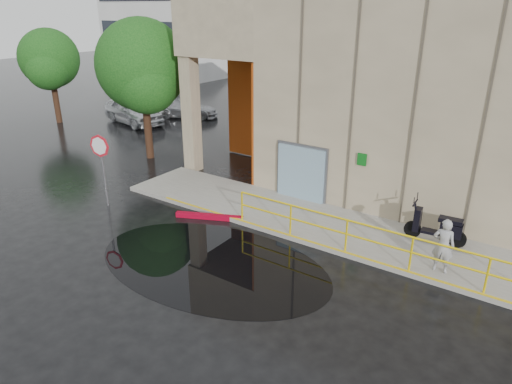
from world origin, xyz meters
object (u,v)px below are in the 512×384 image
at_px(person, 443,246).
at_px(stop_sign, 101,155).
at_px(red_curb, 209,217).
at_px(car_b, 137,106).
at_px(car_c, 186,108).
at_px(car_a, 133,111).
at_px(scooter, 438,218).
at_px(tree_near, 143,69).
at_px(tree_far, 49,61).

distance_m(person, stop_sign, 11.64).
distance_m(red_curb, car_b, 17.29).
distance_m(red_curb, car_c, 16.08).
relative_size(car_a, car_b, 1.14).
bearing_deg(scooter, car_c, 150.48).
relative_size(red_curb, tree_near, 0.37).
bearing_deg(car_c, stop_sign, -174.26).
bearing_deg(tree_far, tree_near, -9.96).
bearing_deg(tree_far, person, -10.73).
xyz_separation_m(person, scooter, (-0.56, 1.62, 0.03)).
relative_size(scooter, stop_sign, 0.68).
distance_m(stop_sign, car_c, 14.76).
bearing_deg(car_b, scooter, -105.81).
bearing_deg(tree_near, tree_far, 170.04).
height_order(stop_sign, tree_far, tree_far).
bearing_deg(tree_near, car_a, 144.41).
bearing_deg(car_c, car_a, 128.64).
relative_size(scooter, car_a, 0.39).
bearing_deg(car_c, person, -144.26).
relative_size(person, car_c, 0.37).
distance_m(red_curb, tree_near, 8.76).
distance_m(scooter, tree_near, 14.20).
xyz_separation_m(red_curb, tree_far, (-17.10, 5.48, 3.72)).
relative_size(person, red_curb, 0.65).
bearing_deg(red_curb, stop_sign, -161.48).
xyz_separation_m(person, car_a, (-20.54, 7.30, -0.12)).
bearing_deg(person, car_c, -32.94).
relative_size(red_curb, car_b, 0.57).
height_order(red_curb, car_b, car_b).
xyz_separation_m(scooter, car_a, (-19.98, 5.68, -0.15)).
bearing_deg(red_curb, scooter, 19.22).
bearing_deg(scooter, red_curb, -164.63).
relative_size(stop_sign, tree_far, 0.47).
relative_size(scooter, red_curb, 0.77).
xyz_separation_m(scooter, tree_near, (-13.76, 1.23, 3.28)).
height_order(scooter, car_a, car_a).
bearing_deg(tree_far, car_a, 32.66).
bearing_deg(tree_far, car_b, 56.40).
bearing_deg(stop_sign, scooter, 30.03).
distance_m(red_curb, car_a, 15.34).
height_order(scooter, red_curb, scooter).
distance_m(car_b, tree_far, 5.87).
xyz_separation_m(person, tree_near, (-14.32, 2.86, 3.31)).
xyz_separation_m(scooter, stop_sign, (-10.84, -3.73, 1.01)).
relative_size(scooter, car_c, 0.45).
distance_m(car_c, tree_near, 9.65).
relative_size(car_a, tree_near, 0.73).
relative_size(car_a, tree_far, 0.83).
distance_m(stop_sign, car_a, 13.17).
xyz_separation_m(person, car_b, (-21.90, 8.81, -0.24)).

